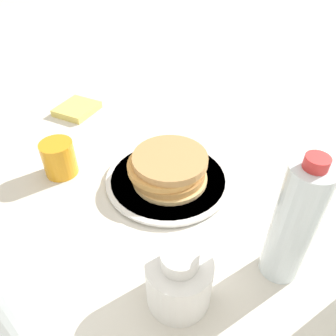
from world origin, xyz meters
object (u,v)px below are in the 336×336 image
plate (168,179)px  water_bottle_mid (294,224)px  juice_glass (59,158)px  cream_jug (179,280)px  pancake_stack (168,168)px

plate → water_bottle_mid: size_ratio=1.15×
juice_glass → cream_jug: size_ratio=0.72×
pancake_stack → cream_jug: cream_jug is taller
juice_glass → cream_jug: cream_jug is taller
pancake_stack → water_bottle_mid: 0.31m
pancake_stack → plate: bearing=82.2°
plate → juice_glass: juice_glass is taller
juice_glass → pancake_stack: bearing=179.3°
juice_glass → cream_jug: 0.42m
juice_glass → plate: bearing=179.0°
plate → water_bottle_mid: (-0.22, 0.21, 0.11)m
plate → pancake_stack: bearing=-97.8°
pancake_stack → water_bottle_mid: (-0.22, 0.21, 0.08)m
plate → water_bottle_mid: water_bottle_mid is taller
water_bottle_mid → pancake_stack: bearing=-43.4°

